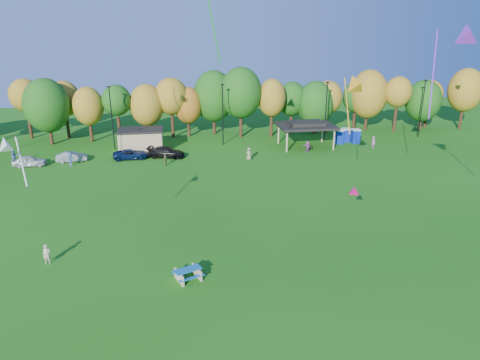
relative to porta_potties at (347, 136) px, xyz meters
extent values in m
plane|color=#19600F|center=(-20.98, -38.18, -1.10)|extent=(160.00, 160.00, 0.00)
cylinder|color=black|center=(-49.01, 10.75, 0.96)|extent=(0.50, 0.50, 4.12)
ellipsoid|color=olive|center=(-49.01, 10.75, 5.76)|extent=(4.78, 4.78, 5.18)
cylinder|color=black|center=(-44.73, 6.02, 0.68)|extent=(0.50, 0.50, 3.56)
ellipsoid|color=#144C0F|center=(-44.73, 6.02, 4.84)|extent=(6.62, 6.62, 8.00)
cylinder|color=black|center=(-43.10, 10.07, 0.80)|extent=(0.50, 0.50, 3.79)
ellipsoid|color=olive|center=(-43.10, 10.07, 5.22)|extent=(4.94, 4.94, 5.58)
cylinder|color=black|center=(-38.99, 6.83, 0.57)|extent=(0.50, 0.50, 3.34)
ellipsoid|color=olive|center=(-38.99, 6.83, 4.47)|extent=(4.61, 4.61, 5.88)
cylinder|color=black|center=(-34.70, 6.67, 0.81)|extent=(0.50, 0.50, 3.82)
ellipsoid|color=#144C0F|center=(-34.70, 6.67, 5.26)|extent=(4.43, 4.43, 4.73)
cylinder|color=black|center=(-30.28, 7.32, 0.53)|extent=(0.50, 0.50, 3.25)
ellipsoid|color=olive|center=(-30.28, 7.32, 4.32)|extent=(5.33, 5.33, 6.53)
cylinder|color=black|center=(-26.43, 7.89, 0.88)|extent=(0.50, 0.50, 3.96)
ellipsoid|color=olive|center=(-26.43, 7.89, 5.51)|extent=(5.31, 5.31, 5.82)
cylinder|color=black|center=(-23.82, 8.16, 0.43)|extent=(0.50, 0.50, 3.05)
ellipsoid|color=#995914|center=(-23.82, 8.16, 3.98)|extent=(4.54, 4.54, 5.87)
cylinder|color=black|center=(-19.56, 9.35, 0.79)|extent=(0.50, 0.50, 3.77)
ellipsoid|color=#144C0F|center=(-19.56, 9.35, 5.19)|extent=(6.69, 6.69, 8.35)
cylinder|color=black|center=(-15.52, 6.36, 1.04)|extent=(0.50, 0.50, 4.28)
ellipsoid|color=#144C0F|center=(-15.52, 6.36, 6.04)|extent=(6.64, 6.64, 8.01)
cylinder|color=black|center=(-10.56, 6.03, 0.78)|extent=(0.50, 0.50, 3.76)
ellipsoid|color=olive|center=(-10.56, 6.03, 5.17)|extent=(4.49, 4.49, 6.02)
cylinder|color=black|center=(-6.69, 8.07, 0.62)|extent=(0.50, 0.50, 3.43)
ellipsoid|color=#144C0F|center=(-6.69, 8.07, 4.62)|extent=(4.77, 4.77, 5.63)
cylinder|color=black|center=(-2.86, 7.22, 0.38)|extent=(0.50, 0.50, 2.95)
ellipsoid|color=#144C0F|center=(-2.86, 7.22, 3.83)|extent=(6.14, 6.14, 7.54)
cylinder|color=black|center=(-0.59, 7.68, 0.66)|extent=(0.50, 0.50, 3.52)
ellipsoid|color=olive|center=(-0.59, 7.68, 4.77)|extent=(4.78, 4.78, 5.53)
cylinder|color=black|center=(5.08, 9.34, 0.60)|extent=(0.50, 0.50, 3.39)
ellipsoid|color=#144C0F|center=(5.08, 9.34, 4.55)|extent=(4.54, 4.54, 5.46)
cylinder|color=black|center=(6.73, 8.05, 0.76)|extent=(0.50, 0.50, 3.72)
ellipsoid|color=olive|center=(6.73, 8.05, 5.10)|extent=(6.32, 6.32, 8.24)
cylinder|color=black|center=(11.01, 6.09, 0.93)|extent=(0.50, 0.50, 4.06)
ellipsoid|color=olive|center=(11.01, 6.09, 5.67)|extent=(4.50, 4.50, 5.13)
cylinder|color=black|center=(16.10, 6.63, 0.43)|extent=(0.50, 0.50, 3.05)
ellipsoid|color=#144C0F|center=(16.10, 6.63, 3.99)|extent=(5.97, 5.97, 7.05)
cylinder|color=black|center=(18.01, 8.17, 0.68)|extent=(0.50, 0.50, 3.55)
ellipsoid|color=olive|center=(18.01, 8.17, 4.83)|extent=(4.60, 4.60, 4.99)
cylinder|color=black|center=(23.53, 6.33, 0.94)|extent=(0.50, 0.50, 4.07)
ellipsoid|color=olive|center=(23.53, 6.33, 5.68)|extent=(5.83, 5.83, 7.42)
cylinder|color=black|center=(-34.98, 1.82, 3.40)|extent=(0.16, 0.16, 9.00)
cube|color=black|center=(-34.98, 1.82, 7.90)|extent=(0.50, 0.25, 0.18)
cylinder|color=black|center=(-18.98, 1.82, 3.40)|extent=(0.16, 0.16, 9.00)
cube|color=black|center=(-18.98, 1.82, 7.90)|extent=(0.50, 0.25, 0.18)
cylinder|color=black|center=(-2.98, 1.82, 3.40)|extent=(0.16, 0.16, 9.00)
cube|color=black|center=(-2.98, 1.82, 7.90)|extent=(0.50, 0.25, 0.18)
cylinder|color=black|center=(13.02, 1.82, 3.40)|extent=(0.16, 0.16, 9.00)
cube|color=black|center=(13.02, 1.82, 7.90)|extent=(0.50, 0.25, 0.18)
cube|color=tan|center=(-30.98, -0.18, 0.40)|extent=(6.00, 4.00, 3.00)
cube|color=black|center=(-30.98, -0.18, 2.03)|extent=(6.30, 4.30, 0.25)
cylinder|color=tan|center=(-10.48, -3.68, 0.40)|extent=(0.24, 0.24, 3.00)
cylinder|color=tan|center=(-3.48, -3.68, 0.40)|extent=(0.24, 0.24, 3.00)
cylinder|color=tan|center=(-10.48, 1.32, 0.40)|extent=(0.24, 0.24, 3.00)
cylinder|color=tan|center=(-3.48, 1.32, 0.40)|extent=(0.24, 0.24, 3.00)
cube|color=black|center=(-6.98, -1.18, 2.05)|extent=(8.20, 6.20, 0.35)
cube|color=black|center=(-6.98, -1.18, 2.45)|extent=(5.00, 3.50, 0.45)
cube|color=#0C269C|center=(-1.30, -0.17, -0.10)|extent=(1.10, 1.10, 2.00)
cube|color=silver|center=(-1.30, -0.17, 0.99)|extent=(1.15, 1.15, 0.18)
cube|color=#0C269C|center=(0.00, 0.50, -0.10)|extent=(1.10, 1.10, 2.00)
cube|color=silver|center=(0.00, 0.50, 0.99)|extent=(1.15, 1.15, 0.18)
cube|color=#0C269C|center=(1.30, -0.33, -0.10)|extent=(1.10, 1.10, 2.00)
cube|color=silver|center=(1.30, -0.33, 0.99)|extent=(1.15, 1.15, 0.18)
cube|color=tan|center=(-26.40, -35.09, -0.73)|extent=(0.66, 1.44, 0.74)
cube|color=tan|center=(-25.15, -34.60, -0.73)|extent=(0.66, 1.44, 0.74)
cube|color=#11609B|center=(-25.77, -34.85, -0.32)|extent=(2.01, 1.40, 0.06)
cube|color=#11609B|center=(-25.54, -35.44, -0.64)|extent=(1.83, 0.92, 0.05)
cube|color=#11609B|center=(-26.01, -34.25, -0.64)|extent=(1.83, 0.92, 0.05)
imported|color=#C8B496|center=(-36.01, -31.10, -0.32)|extent=(0.59, 0.40, 1.55)
imported|color=silver|center=(-44.69, -5.22, -0.41)|extent=(4.10, 1.74, 1.38)
imported|color=gray|center=(-39.82, -3.90, -0.46)|extent=(4.03, 1.92, 1.27)
imported|color=#0B1E47|center=(-32.19, -3.83, -0.45)|extent=(4.81, 2.48, 1.30)
imported|color=black|center=(-27.46, -3.86, -0.36)|extent=(5.42, 3.31, 1.47)
imported|color=#86875C|center=(-16.50, -6.82, -0.24)|extent=(0.87, 0.60, 1.71)
imported|color=#C35BBF|center=(2.74, -3.43, -0.22)|extent=(0.54, 0.71, 1.76)
imported|color=#4A67A4|center=(-39.50, -6.12, -0.20)|extent=(1.33, 1.19, 1.79)
imported|color=#AE489B|center=(-7.58, -4.18, -0.28)|extent=(1.31, 1.49, 1.63)
imported|color=#46699B|center=(-47.09, -3.32, -0.24)|extent=(1.04, 0.96, 1.72)
imported|color=olive|center=(-27.54, -7.60, -0.28)|extent=(0.84, 1.03, 1.64)
cone|color=purple|center=(-2.29, -27.54, 15.27)|extent=(2.90, 3.21, 2.63)
cylinder|color=purple|center=(-3.34, -25.38, 11.67)|extent=(1.32, 2.59, 7.55)
cone|color=#EF0D75|center=(-13.81, -34.27, 4.64)|extent=(1.23, 1.41, 1.19)
cone|color=silver|center=(-35.72, -35.73, 9.31)|extent=(1.38, 1.51, 1.23)
cylinder|color=silver|center=(-35.30, -34.93, 7.96)|extent=(0.61, 1.04, 2.85)
cone|color=orange|center=(-11.19, -26.70, 11.27)|extent=(1.81, 2.29, 2.13)
cylinder|color=orange|center=(-11.03, -25.21, 9.02)|extent=(0.30, 1.80, 4.73)
cylinder|color=green|center=(-23.17, -28.30, 16.32)|extent=(1.51, 2.10, 6.61)
camera|label=1|loc=(-26.20, -60.98, 15.34)|focal=32.00mm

